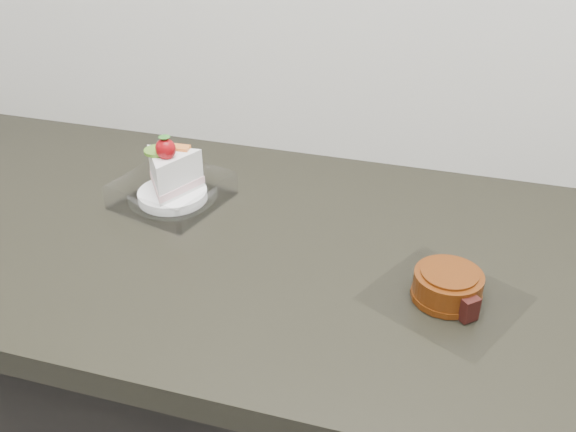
# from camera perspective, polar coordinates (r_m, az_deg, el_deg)

# --- Properties ---
(cake_tray) EXTENTS (0.19, 0.19, 0.12)m
(cake_tray) POSITION_cam_1_polar(r_m,az_deg,el_deg) (1.08, -10.32, 2.82)
(cake_tray) COLOR white
(cake_tray) RESTS_ON counter
(mooncake_wrap) EXTENTS (0.24, 0.23, 0.04)m
(mooncake_wrap) POSITION_cam_1_polar(r_m,az_deg,el_deg) (0.88, 14.03, -6.29)
(mooncake_wrap) COLOR white
(mooncake_wrap) RESTS_ON counter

